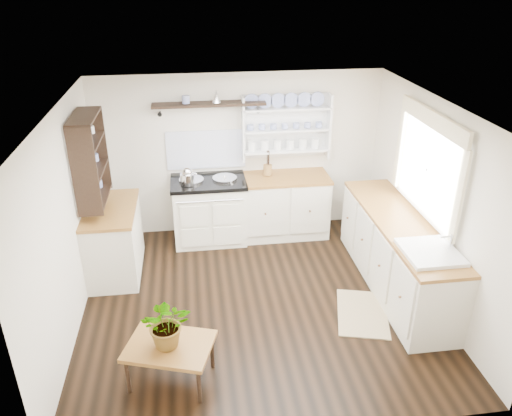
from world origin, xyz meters
name	(u,v)px	position (x,y,z in m)	size (l,w,h in m)	color
floor	(257,301)	(0.00, 0.00, 0.00)	(4.00, 3.80, 0.01)	black
wall_back	(239,154)	(0.00, 1.90, 1.15)	(4.00, 0.02, 2.30)	silver
wall_right	(433,203)	(2.00, 0.00, 1.15)	(0.02, 3.80, 2.30)	silver
wall_left	(66,226)	(-2.00, 0.00, 1.15)	(0.02, 3.80, 2.30)	silver
ceiling	(258,109)	(0.00, 0.00, 2.30)	(4.00, 3.80, 0.01)	white
window	(428,164)	(1.95, 0.15, 1.56)	(0.08, 1.55, 1.22)	white
aga_cooker	(210,210)	(-0.46, 1.57, 0.47)	(1.03, 0.71, 0.95)	white
back_cabinets	(283,205)	(0.60, 1.60, 0.46)	(1.27, 0.63, 0.90)	beige
right_cabinets	(396,253)	(1.70, 0.10, 0.46)	(0.62, 2.43, 0.90)	beige
belfast_sink	(429,262)	(1.70, -0.65, 0.80)	(0.55, 0.60, 0.45)	white
left_cabinets	(114,239)	(-1.70, 0.90, 0.46)	(0.62, 1.13, 0.90)	beige
plate_rack	(285,126)	(0.65, 1.86, 1.56)	(1.20, 0.22, 0.90)	white
high_shelf	(209,105)	(-0.40, 1.78, 1.91)	(1.50, 0.29, 0.16)	black
left_shelving	(90,158)	(-1.84, 0.90, 1.55)	(0.28, 0.80, 1.05)	black
kettle	(187,176)	(-0.74, 1.45, 1.04)	(0.19, 0.19, 0.23)	silver
utensil_crock	(268,170)	(0.38, 1.68, 0.98)	(0.12, 0.12, 0.14)	olive
center_table	(170,348)	(-0.98, -1.11, 0.38)	(0.91, 0.77, 0.42)	brown
potted_plant	(167,323)	(-0.98, -1.11, 0.67)	(0.44, 0.38, 0.49)	#3F7233
floor_rug	(362,313)	(1.15, -0.40, 0.01)	(0.55, 0.85, 0.02)	olive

